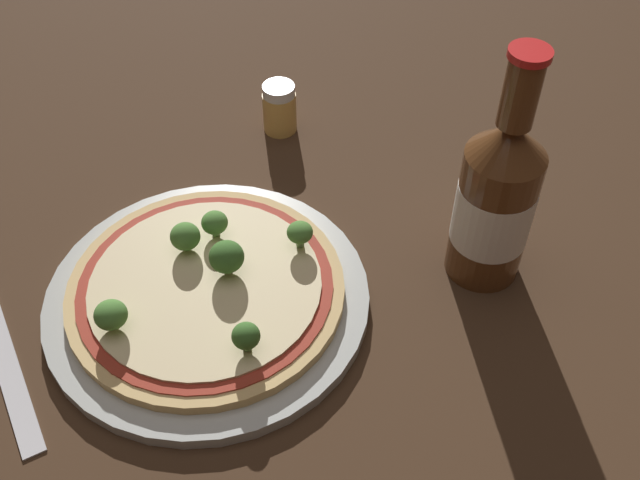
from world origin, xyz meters
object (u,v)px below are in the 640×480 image
Objects in this scene: pizza at (206,288)px; pepper_shaker at (280,108)px; fork at (6,364)px; beer_bottle at (496,199)px.

pepper_shaker is at bearing 56.59° from pizza.
pepper_shaker is 0.30× the size of fork.
pizza is 0.25m from pepper_shaker.
pizza reaches higher than fork.
fork is (-0.42, 0.04, -0.08)m from beer_bottle.
pizza is at bearing -96.10° from fork.
beer_bottle is at bearing -10.99° from pizza.
pizza is 1.05× the size of beer_bottle.
beer_bottle is (0.24, -0.05, 0.06)m from pizza.
beer_bottle is at bearing -67.39° from pepper_shaker.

